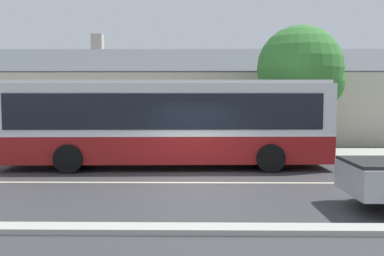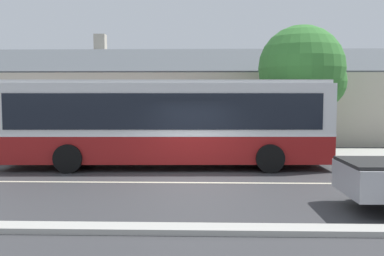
% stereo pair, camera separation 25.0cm
% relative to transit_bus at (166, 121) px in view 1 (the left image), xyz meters
% --- Properties ---
extents(ground_plane, '(300.00, 300.00, 0.00)m').
position_rel_transit_bus_xyz_m(ground_plane, '(1.13, -2.90, -1.73)').
color(ground_plane, '#38383A').
extents(sidewalk_far, '(60.00, 3.00, 0.15)m').
position_rel_transit_bus_xyz_m(sidewalk_far, '(1.13, 3.10, -1.66)').
color(sidewalk_far, '#ADAAA3').
rests_on(sidewalk_far, ground).
extents(curb_near, '(60.00, 0.50, 0.12)m').
position_rel_transit_bus_xyz_m(curb_near, '(1.13, -7.65, -1.67)').
color(curb_near, '#ADAAA3').
rests_on(curb_near, ground).
extents(lane_divider_stripe, '(60.00, 0.16, 0.01)m').
position_rel_transit_bus_xyz_m(lane_divider_stripe, '(1.13, -2.90, -1.73)').
color(lane_divider_stripe, beige).
rests_on(lane_divider_stripe, ground).
extents(community_building, '(28.06, 8.60, 6.53)m').
position_rel_transit_bus_xyz_m(community_building, '(2.38, 10.59, 0.32)').
color(community_building, beige).
rests_on(community_building, ground).
extents(transit_bus, '(12.13, 3.04, 3.22)m').
position_rel_transit_bus_xyz_m(transit_bus, '(0.00, 0.00, 0.00)').
color(transit_bus, maroon).
rests_on(transit_bus, ground).
extents(street_tree_primary, '(4.00, 3.96, 5.89)m').
position_rel_transit_bus_xyz_m(street_tree_primary, '(6.07, 4.03, 2.05)').
color(street_tree_primary, '#4C3828').
rests_on(street_tree_primary, ground).
extents(bus_stop_sign, '(0.36, 0.07, 2.40)m').
position_rel_transit_bus_xyz_m(bus_stop_sign, '(6.42, 2.09, -0.09)').
color(bus_stop_sign, gray).
rests_on(bus_stop_sign, sidewalk_far).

